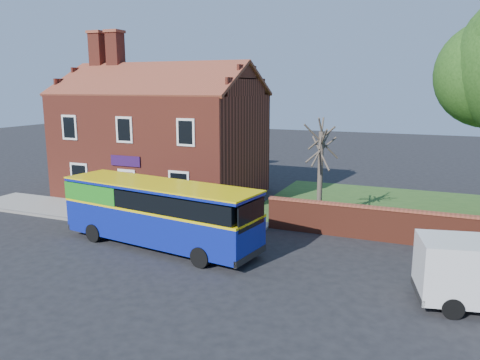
% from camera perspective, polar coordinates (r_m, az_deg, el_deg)
% --- Properties ---
extents(ground, '(120.00, 120.00, 0.00)m').
position_cam_1_polar(ground, '(18.77, -9.54, -10.82)').
color(ground, black).
rests_on(ground, ground).
extents(pavement, '(18.00, 3.50, 0.12)m').
position_cam_1_polar(pavement, '(27.09, -15.64, -4.00)').
color(pavement, gray).
rests_on(pavement, ground).
extents(kerb, '(18.00, 0.15, 0.14)m').
position_cam_1_polar(kerb, '(25.80, -18.05, -4.89)').
color(kerb, slate).
rests_on(kerb, ground).
extents(shop_building, '(12.30, 8.13, 10.50)m').
position_cam_1_polar(shop_building, '(31.09, -9.45, 4.51)').
color(shop_building, maroon).
rests_on(shop_building, ground).
extents(bus, '(9.71, 3.76, 2.89)m').
position_cam_1_polar(bus, '(21.19, -10.43, -3.59)').
color(bus, navy).
rests_on(bus, ground).
extents(bare_tree, '(1.95, 2.33, 5.21)m').
position_cam_1_polar(bare_tree, '(24.57, 9.75, 0.96)').
color(bare_tree, '#4C4238').
rests_on(bare_tree, ground).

